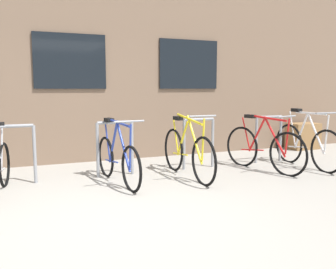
# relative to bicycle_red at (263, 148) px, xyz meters

# --- Properties ---
(ground_plane) EXTENTS (42.00, 42.00, 0.00)m
(ground_plane) POSITION_rel_bicycle_red_xyz_m (-2.94, -1.33, -0.39)
(ground_plane) COLOR #9E998E
(storefront_building) EXTENTS (28.00, 5.45, 5.36)m
(storefront_building) POSITION_rel_bicycle_red_xyz_m (-2.94, 4.58, 2.29)
(storefront_building) COLOR #7A604C
(storefront_building) RESTS_ON ground
(bike_rack) EXTENTS (6.61, 0.05, 0.89)m
(bike_rack) POSITION_rel_bicycle_red_xyz_m (-2.45, 0.57, 0.15)
(bike_rack) COLOR gray
(bike_rack) RESTS_ON ground
(bicycle_red) EXTENTS (0.55, 1.69, 0.99)m
(bicycle_red) POSITION_rel_bicycle_red_xyz_m (0.00, 0.00, 0.00)
(bicycle_red) COLOR black
(bicycle_red) RESTS_ON ground
(bicycle_blue) EXTENTS (0.44, 1.68, 0.99)m
(bicycle_blue) POSITION_rel_bicycle_red_xyz_m (-2.54, 0.12, -0.02)
(bicycle_blue) COLOR black
(bicycle_blue) RESTS_ON ground
(bicycle_white) EXTENTS (0.44, 1.72, 1.05)m
(bicycle_white) POSITION_rel_bicycle_red_xyz_m (0.89, -0.06, 0.01)
(bicycle_white) COLOR black
(bicycle_white) RESTS_ON ground
(bicycle_yellow) EXTENTS (0.44, 1.83, 1.04)m
(bicycle_yellow) POSITION_rel_bicycle_red_xyz_m (-1.41, 0.07, 0.00)
(bicycle_yellow) COLOR black
(bicycle_yellow) RESTS_ON ground
(planter_box) EXTENTS (0.70, 0.44, 0.60)m
(planter_box) POSITION_rel_bicycle_red_xyz_m (2.26, 1.52, -0.09)
(planter_box) COLOR olive
(planter_box) RESTS_ON ground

